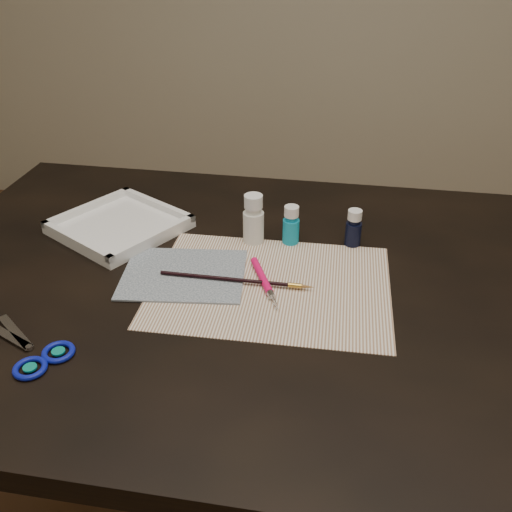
% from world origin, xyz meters
% --- Properties ---
extents(table, '(1.30, 0.90, 0.75)m').
position_xyz_m(table, '(0.00, 0.00, 0.38)').
color(table, black).
rests_on(table, ground).
extents(paper, '(0.42, 0.32, 0.00)m').
position_xyz_m(paper, '(0.03, -0.01, 0.75)').
color(paper, white).
rests_on(paper, table).
extents(canvas, '(0.24, 0.20, 0.00)m').
position_xyz_m(canvas, '(-0.13, -0.01, 0.75)').
color(canvas, '#11263D').
rests_on(canvas, paper).
extents(paint_bottle_white, '(0.05, 0.05, 0.10)m').
position_xyz_m(paint_bottle_white, '(-0.03, 0.14, 0.80)').
color(paint_bottle_white, white).
rests_on(paint_bottle_white, table).
extents(paint_bottle_cyan, '(0.04, 0.04, 0.08)m').
position_xyz_m(paint_bottle_cyan, '(0.04, 0.14, 0.79)').
color(paint_bottle_cyan, '#0F97BD').
rests_on(paint_bottle_cyan, table).
extents(paint_bottle_navy, '(0.03, 0.03, 0.08)m').
position_xyz_m(paint_bottle_navy, '(0.17, 0.16, 0.79)').
color(paint_bottle_navy, black).
rests_on(paint_bottle_navy, table).
extents(paintbrush, '(0.28, 0.01, 0.01)m').
position_xyz_m(paintbrush, '(-0.03, -0.02, 0.76)').
color(paintbrush, black).
rests_on(paintbrush, canvas).
extents(craft_knife, '(0.08, 0.15, 0.01)m').
position_xyz_m(craft_knife, '(0.02, -0.02, 0.76)').
color(craft_knife, '#EF0D5D').
rests_on(craft_knife, paper).
extents(scissors, '(0.21, 0.17, 0.01)m').
position_xyz_m(scissors, '(-0.32, -0.24, 0.76)').
color(scissors, silver).
rests_on(scissors, table).
extents(palette_tray, '(0.30, 0.30, 0.03)m').
position_xyz_m(palette_tray, '(-0.31, 0.14, 0.76)').
color(palette_tray, white).
rests_on(palette_tray, table).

